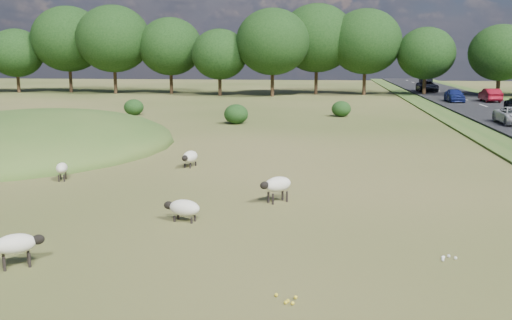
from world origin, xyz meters
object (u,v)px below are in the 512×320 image
at_px(sheep_1, 62,168).
at_px(sheep_4, 17,244).
at_px(car_5, 490,95).
at_px(sheep_2, 190,157).
at_px(car_4, 426,79).
at_px(car_1, 454,95).
at_px(car_6, 427,86).
at_px(sheep_0, 277,185).
at_px(sheep_3, 183,208).

relative_size(sheep_1, sheep_4, 0.91).
xyz_separation_m(sheep_4, car_5, (24.58, 50.63, 0.35)).
bearing_deg(sheep_2, car_5, 158.45).
distance_m(sheep_4, car_4, 94.63).
bearing_deg(car_1, car_6, 90.00).
relative_size(sheep_1, car_4, 0.23).
bearing_deg(sheep_4, sheep_0, 16.12).
bearing_deg(sheep_0, car_5, -154.50).
distance_m(car_4, car_5, 40.75).
bearing_deg(sheep_0, car_4, -143.74).
bearing_deg(car_6, sheep_2, -109.94).
bearing_deg(sheep_1, car_6, -40.72).
relative_size(sheep_1, car_1, 0.26).
bearing_deg(car_4, sheep_0, 77.43).
height_order(car_1, car_4, car_1).
relative_size(sheep_3, sheep_4, 1.07).
bearing_deg(sheep_4, car_6, 38.32).
distance_m(sheep_0, sheep_4, 9.09).
bearing_deg(car_6, car_5, -76.93).
height_order(sheep_3, car_1, car_1).
bearing_deg(car_1, sheep_3, -111.20).
height_order(sheep_1, sheep_4, sheep_4).
xyz_separation_m(car_4, car_6, (-3.80, -24.39, 0.05)).
bearing_deg(car_6, sheep_4, -107.23).
bearing_deg(sheep_4, car_5, 29.66).
bearing_deg(car_4, car_5, 90.00).
relative_size(sheep_0, car_6, 0.24).
bearing_deg(car_5, car_4, -90.00).
xyz_separation_m(sheep_1, sheep_2, (4.60, 3.44, -0.04)).
xyz_separation_m(car_4, car_5, (0.00, -40.75, 0.03)).
relative_size(sheep_0, sheep_3, 0.97).
height_order(sheep_2, sheep_3, sheep_2).
bearing_deg(car_1, sheep_0, -109.25).
bearing_deg(sheep_2, car_4, 173.69).
xyz_separation_m(sheep_2, car_6, (19.60, 54.04, 0.49)).
bearing_deg(sheep_1, sheep_0, -123.09).
height_order(car_5, car_6, car_6).
height_order(sheep_0, car_1, car_1).
height_order(car_1, car_5, car_5).
height_order(car_1, car_6, car_6).
relative_size(sheep_2, car_5, 0.32).
height_order(sheep_4, car_1, car_1).
bearing_deg(sheep_0, car_1, -150.42).
distance_m(sheep_2, car_1, 41.90).
height_order(sheep_4, car_4, car_4).
height_order(sheep_2, car_4, car_4).
relative_size(sheep_2, car_4, 0.29).
bearing_deg(car_4, sheep_4, 74.94).
height_order(sheep_2, car_5, car_5).
bearing_deg(car_1, sheep_1, -120.88).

